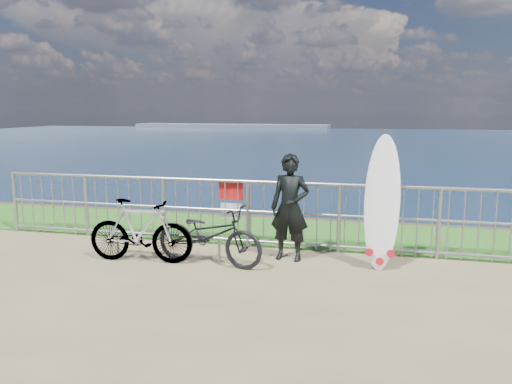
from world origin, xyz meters
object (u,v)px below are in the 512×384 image
(surfer, at_px, (290,207))
(bicycle_near, at_px, (209,235))
(surfboard, at_px, (382,207))
(bicycle_far, at_px, (140,231))

(surfer, distance_m, bicycle_near, 1.28)
(surfer, relative_size, bicycle_near, 0.95)
(bicycle_near, bearing_deg, surfboard, -69.65)
(bicycle_near, xyz_separation_m, bicycle_far, (-1.04, -0.13, 0.03))
(surfboard, bearing_deg, bicycle_far, -170.31)
(surfer, height_order, surfboard, surfboard)
(surfer, bearing_deg, surfboard, 3.64)
(bicycle_near, bearing_deg, bicycle_far, 106.60)
(surfer, height_order, bicycle_far, surfer)
(bicycle_far, bearing_deg, surfer, -76.92)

